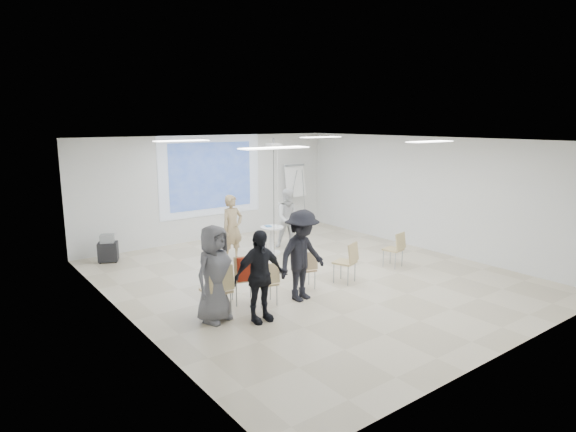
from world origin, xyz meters
TOP-DOWN VIEW (x-y plane):
  - floor at (0.00, 0.00)m, footprint 8.00×9.00m
  - ceiling at (0.00, 0.00)m, footprint 8.00×9.00m
  - wall_back at (0.00, 4.55)m, footprint 8.00×0.10m
  - wall_left at (-4.05, 0.00)m, footprint 0.10×9.00m
  - wall_right at (4.05, 0.00)m, footprint 0.10×9.00m
  - projection_halo at (0.00, 4.49)m, footprint 3.20×0.01m
  - projection_image at (0.00, 4.47)m, footprint 2.60×0.01m
  - pedestal_table at (0.43, 2.07)m, footprint 0.71×0.71m
  - player_left at (-0.70, 2.13)m, footprint 0.73×0.54m
  - player_right at (1.17, 2.29)m, footprint 1.08×1.00m
  - controller_left at (-0.52, 2.38)m, footprint 0.05×0.11m
  - controller_right at (0.99, 2.54)m, footprint 0.09×0.13m
  - chair_far_left at (-2.72, -0.81)m, footprint 0.47×0.51m
  - chair_left_mid at (-1.99, -0.49)m, footprint 0.57×0.60m
  - chair_left_inner at (-1.70, -0.82)m, footprint 0.47×0.49m
  - chair_center at (-0.55, -0.56)m, footprint 0.47×0.49m
  - chair_right_inner at (0.39, -0.79)m, footprint 0.54×0.56m
  - chair_right_far at (2.07, -0.66)m, footprint 0.47×0.49m
  - red_jacket at (-1.96, -0.63)m, footprint 0.48×0.25m
  - laptop at (-1.68, -0.73)m, footprint 0.35×0.28m
  - audience_left at (-2.20, -1.32)m, footprint 1.09×0.67m
  - audience_mid at (-0.99, -0.97)m, footprint 1.39×0.90m
  - audience_outer at (-2.81, -0.85)m, footprint 1.07×0.87m
  - flipchart_easel at (2.87, 4.23)m, footprint 0.88×0.66m
  - av_cart at (-3.20, 3.88)m, footprint 0.56×0.52m
  - ceiling_projector at (0.10, 1.49)m, footprint 0.30×0.25m
  - fluor_panel_nw at (-2.00, 2.00)m, footprint 1.20×0.30m
  - fluor_panel_ne at (2.00, 2.00)m, footprint 1.20×0.30m
  - fluor_panel_sw at (-2.00, -1.50)m, footprint 1.20×0.30m
  - fluor_panel_se at (2.00, -1.50)m, footprint 1.20×0.30m

SIDE VIEW (x-z plane):
  - floor at x=0.00m, z-range -0.10..0.00m
  - av_cart at x=-3.20m, z-range -0.03..0.65m
  - pedestal_table at x=0.43m, z-range 0.04..0.78m
  - laptop at x=-1.68m, z-range 0.44..0.46m
  - chair_center at x=-0.55m, z-range 0.07..0.88m
  - chair_left_inner at x=-1.70m, z-range 0.08..0.91m
  - chair_right_far at x=2.07m, z-range 0.08..0.92m
  - chair_right_inner at x=0.39m, z-range 0.08..0.97m
  - chair_left_mid at x=-1.99m, z-range 0.09..1.05m
  - chair_far_left at x=-2.72m, z-range 0.09..1.07m
  - red_jacket at x=-1.96m, z-range 0.50..0.94m
  - player_right at x=1.17m, z-range 0.00..1.78m
  - audience_left at x=-2.20m, z-range 0.00..1.85m
  - player_left at x=-0.70m, z-range 0.00..1.86m
  - audience_outer at x=-2.81m, z-range 0.00..1.89m
  - audience_mid at x=-0.99m, z-range 0.00..2.00m
  - controller_right at x=0.99m, z-range 1.18..1.22m
  - controller_left at x=-0.52m, z-range 1.21..1.24m
  - wall_back at x=0.00m, z-range 0.00..3.00m
  - wall_left at x=-4.05m, z-range 0.00..3.00m
  - wall_right at x=4.05m, z-range 0.00..3.00m
  - flipchart_easel at x=2.87m, z-range 0.48..2.52m
  - projection_halo at x=0.00m, z-range 0.70..3.00m
  - projection_image at x=0.00m, z-range 0.90..2.80m
  - ceiling_projector at x=0.10m, z-range 1.19..4.19m
  - fluor_panel_nw at x=-2.00m, z-range 2.96..2.98m
  - fluor_panel_ne at x=2.00m, z-range 2.96..2.98m
  - fluor_panel_sw at x=-2.00m, z-range 2.96..2.98m
  - fluor_panel_se at x=2.00m, z-range 2.96..2.98m
  - ceiling at x=0.00m, z-range 3.00..3.10m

